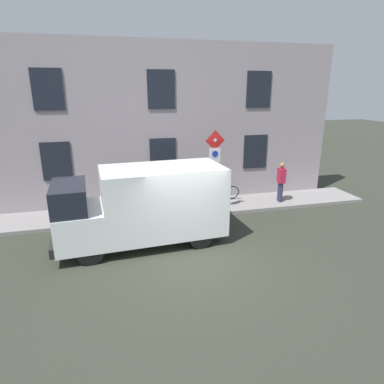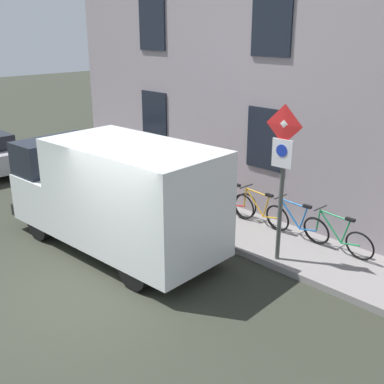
% 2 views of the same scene
% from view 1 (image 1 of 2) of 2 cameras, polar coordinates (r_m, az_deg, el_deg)
% --- Properties ---
extents(ground_plane, '(80.00, 80.00, 0.00)m').
position_cam_1_polar(ground_plane, '(9.90, 0.28, -11.74)').
color(ground_plane, '#2F3328').
extents(sidewalk_slab, '(1.96, 17.28, 0.14)m').
position_cam_1_polar(sidewalk_slab, '(13.61, -4.17, -3.12)').
color(sidewalk_slab, gray).
rests_on(sidewalk_slab, ground_plane).
extents(building_facade, '(0.75, 15.28, 6.69)m').
position_cam_1_polar(building_facade, '(14.14, -5.44, 11.29)').
color(building_facade, gray).
rests_on(building_facade, ground_plane).
extents(sign_post_stacked, '(0.16, 0.56, 3.11)m').
position_cam_1_polar(sign_post_stacked, '(12.69, 3.93, 5.57)').
color(sign_post_stacked, '#474C47').
rests_on(sign_post_stacked, sidewalk_slab).
extents(delivery_van, '(2.33, 5.45, 2.50)m').
position_cam_1_polar(delivery_van, '(10.53, -8.20, -2.14)').
color(delivery_van, silver).
rests_on(delivery_van, ground_plane).
extents(bicycle_green, '(0.46, 1.72, 0.89)m').
position_cam_1_polar(bicycle_green, '(14.44, 4.92, -0.08)').
color(bicycle_green, black).
rests_on(bicycle_green, sidewalk_slab).
extents(bicycle_blue, '(0.46, 1.71, 0.89)m').
position_cam_1_polar(bicycle_blue, '(14.14, 0.96, -0.39)').
color(bicycle_blue, black).
rests_on(bicycle_blue, sidewalk_slab).
extents(bicycle_orange, '(0.46, 1.71, 0.89)m').
position_cam_1_polar(bicycle_orange, '(13.92, -3.16, -0.71)').
color(bicycle_orange, black).
rests_on(bicycle_orange, sidewalk_slab).
extents(bicycle_red, '(0.46, 1.72, 0.89)m').
position_cam_1_polar(bicycle_red, '(13.77, -7.39, -1.03)').
color(bicycle_red, black).
rests_on(bicycle_red, sidewalk_slab).
extents(pedestrian, '(0.43, 0.32, 1.72)m').
position_cam_1_polar(pedestrian, '(14.65, 15.16, 1.91)').
color(pedestrian, '#262B47').
rests_on(pedestrian, sidewalk_slab).
extents(litter_bin, '(0.44, 0.44, 0.90)m').
position_cam_1_polar(litter_bin, '(12.77, -6.03, -2.09)').
color(litter_bin, '#2D5133').
rests_on(litter_bin, sidewalk_slab).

